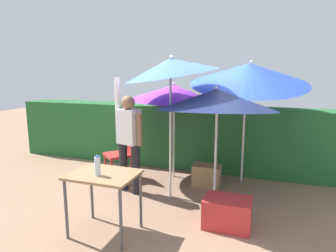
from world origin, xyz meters
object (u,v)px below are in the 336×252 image
cooler_box (227,213)px  umbrella_orange (171,67)px  folding_table (104,181)px  chair_plastic (122,152)px  crate_cardboard (207,176)px  person_vendor (129,137)px  umbrella_navy (216,100)px  umbrella_yellow (249,74)px  bottle_water (98,166)px  umbrella_rainbow (174,93)px

cooler_box → umbrella_orange: bearing=147.6°
folding_table → chair_plastic: bearing=111.9°
cooler_box → folding_table: (-1.40, -0.63, 0.48)m
umbrella_orange → crate_cardboard: bearing=53.6°
person_vendor → folding_table: (0.29, -1.24, -0.26)m
umbrella_navy → chair_plastic: (-1.80, 0.44, -1.06)m
umbrella_navy → chair_plastic: 2.13m
cooler_box → crate_cardboard: (-0.52, 1.23, 0.00)m
chair_plastic → folding_table: chair_plastic is taller
person_vendor → crate_cardboard: person_vendor is taller
umbrella_yellow → bottle_water: size_ratio=9.83×
umbrella_navy → person_vendor: 1.53m
umbrella_yellow → cooler_box: bearing=-92.5°
umbrella_orange → cooler_box: bearing=-32.4°
person_vendor → umbrella_orange: bearing=0.8°
cooler_box → umbrella_navy: bearing=113.8°
folding_table → bottle_water: bearing=-106.3°
umbrella_rainbow → chair_plastic: size_ratio=2.02×
umbrella_yellow → chair_plastic: (-2.17, -0.60, -1.43)m
cooler_box → person_vendor: bearing=160.2°
umbrella_navy → person_vendor: bearing=-177.7°
umbrella_yellow → crate_cardboard: 1.90m
chair_plastic → cooler_box: bearing=-27.8°
umbrella_orange → person_vendor: umbrella_orange is taller
umbrella_navy → person_vendor: (-1.39, -0.06, -0.63)m
umbrella_rainbow → crate_cardboard: bearing=-22.5°
umbrella_orange → bottle_water: umbrella_orange is taller
umbrella_orange → cooler_box: size_ratio=3.92×
umbrella_orange → umbrella_yellow: bearing=46.1°
umbrella_yellow → chair_plastic: umbrella_yellow is taller
umbrella_rainbow → folding_table: (-0.18, -2.15, -0.92)m
umbrella_navy → cooler_box: 1.55m
umbrella_yellow → crate_cardboard: (-0.59, -0.47, -1.75)m
umbrella_orange → folding_table: bearing=-108.8°
person_vendor → chair_plastic: bearing=129.5°
umbrella_rainbow → umbrella_orange: umbrella_orange is taller
umbrella_yellow → folding_table: umbrella_yellow is taller
chair_plastic → crate_cardboard: bearing=4.6°
cooler_box → crate_cardboard: 1.33m
umbrella_rainbow → folding_table: umbrella_rainbow is taller
umbrella_rainbow → umbrella_navy: 1.26m
umbrella_orange → chair_plastic: bearing=156.5°
chair_plastic → crate_cardboard: size_ratio=1.91×
umbrella_rainbow → chair_plastic: umbrella_rainbow is taller
umbrella_yellow → umbrella_orange: bearing=-133.9°
chair_plastic → folding_table: size_ratio=1.11×
umbrella_orange → chair_plastic: (-1.12, 0.49, -1.52)m
crate_cardboard → bottle_water: (-0.90, -1.94, 0.69)m
umbrella_yellow → crate_cardboard: size_ratio=5.07×
folding_table → umbrella_rainbow: bearing=85.2°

